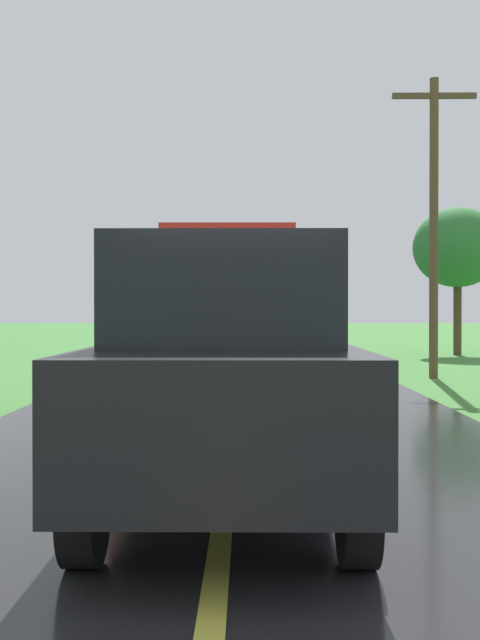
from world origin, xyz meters
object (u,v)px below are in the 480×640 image
banana_truck_near (229,315)px  following_car (226,374)px  banana_truck_far (241,313)px  roadside_tree_mid_right (458,248)px  utility_pole_roadside (434,216)px

banana_truck_near → following_car: size_ratio=1.42×
banana_truck_near → following_car: banana_truck_near is taller
banana_truck_far → roadside_tree_mid_right: size_ratio=1.13×
banana_truck_near → banana_truck_far: (0.08, 14.41, 0.00)m
utility_pole_roadside → following_car: size_ratio=1.66×
utility_pole_roadside → roadside_tree_mid_right: size_ratio=1.33×
banana_truck_far → following_car: (0.04, -20.57, -0.40)m
banana_truck_near → banana_truck_far: bearing=89.7°
banana_truck_far → roadside_tree_mid_right: roadside_tree_mid_right is taller
banana_truck_far → utility_pole_roadside: 9.69m
banana_truck_far → utility_pole_roadside: utility_pole_roadside is taller
banana_truck_near → utility_pole_roadside: utility_pole_roadside is taller
banana_truck_near → roadside_tree_mid_right: bearing=64.0°
roadside_tree_mid_right → following_car: size_ratio=1.25×
utility_pole_roadside → roadside_tree_mid_right: (3.08, 9.48, 0.05)m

